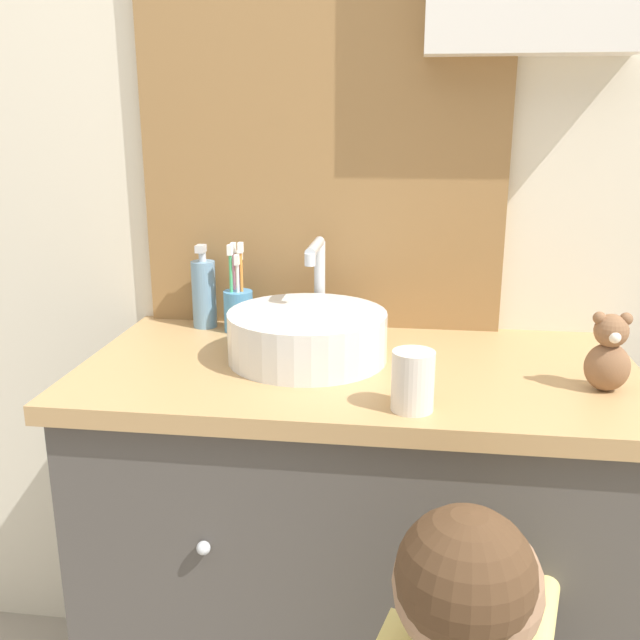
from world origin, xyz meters
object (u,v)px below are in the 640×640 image
(soap_dispenser, at_px, (204,293))
(toothbrush_holder, at_px, (238,306))
(teddy_bear, at_px, (609,354))
(sink_basin, at_px, (308,333))
(drinking_cup, at_px, (413,381))

(soap_dispenser, bearing_deg, toothbrush_holder, -15.52)
(teddy_bear, bearing_deg, sink_basin, 169.59)
(soap_dispenser, height_order, teddy_bear, soap_dispenser)
(soap_dispenser, distance_m, teddy_bear, 0.84)
(sink_basin, xyz_separation_m, toothbrush_holder, (-0.18, 0.16, 0.01))
(toothbrush_holder, relative_size, drinking_cup, 1.99)
(soap_dispenser, distance_m, drinking_cup, 0.62)
(sink_basin, height_order, teddy_bear, sink_basin)
(teddy_bear, bearing_deg, soap_dispenser, 160.40)
(soap_dispenser, bearing_deg, drinking_cup, -41.55)
(sink_basin, height_order, drinking_cup, sink_basin)
(toothbrush_holder, bearing_deg, soap_dispenser, 164.48)
(soap_dispenser, relative_size, drinking_cup, 1.89)
(teddy_bear, distance_m, drinking_cup, 0.35)
(toothbrush_holder, distance_m, soap_dispenser, 0.09)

